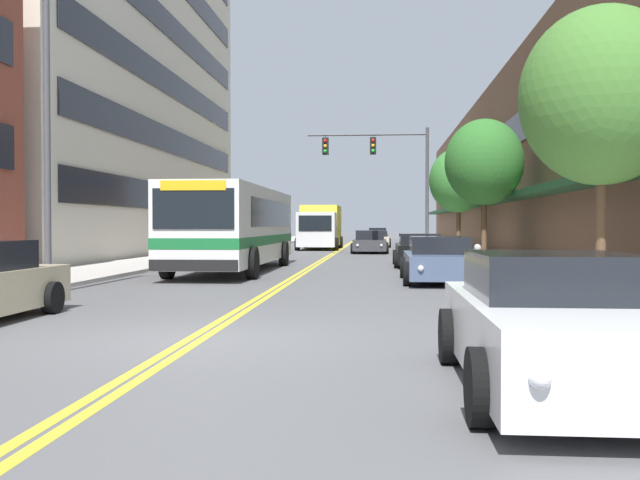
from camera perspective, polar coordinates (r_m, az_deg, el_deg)
name	(u,v)px	position (r m, az deg, el deg)	size (l,w,h in m)	color
ground_plane	(339,250)	(47.36, 1.56, -0.80)	(240.00, 240.00, 0.00)	#565659
sidewalk_left	(234,249)	(48.29, -6.92, -0.69)	(3.27, 106.00, 0.12)	#B2ADA5
sidewalk_right	(448,249)	(47.49, 10.19, -0.74)	(3.27, 106.00, 0.12)	#B2ADA5
centre_line	(339,250)	(47.36, 1.56, -0.79)	(0.34, 106.00, 0.01)	yellow
office_tower_left	(70,31)	(44.72, -19.39, 15.48)	(12.08, 31.44, 25.47)	beige
storefront_row_right	(540,175)	(48.47, 17.16, 5.00)	(9.10, 68.00, 9.83)	brown
city_bus	(236,225)	(26.11, -6.73, 1.24)	(2.96, 11.77, 2.96)	silver
car_red_parked_left_mid	(244,245)	(37.36, -6.13, -0.36)	(1.99, 4.34, 1.39)	maroon
car_charcoal_parked_left_far	(267,242)	(44.14, -4.30, -0.15)	(2.13, 4.57, 1.30)	#232328
car_white_parked_right_foreground	(554,326)	(7.59, 18.19, -6.58)	(2.04, 4.49, 1.38)	white
car_black_parked_right_mid	(419,251)	(29.04, 7.95, -0.86)	(2.08, 4.81, 1.31)	black
car_slate_blue_parked_right_far	(440,261)	(21.15, 9.54, -1.64)	(2.21, 4.90, 1.33)	#475675
car_champagne_moving_lead	(377,239)	(53.62, 4.56, 0.06)	(2.08, 4.78, 1.22)	beige
car_navy_moving_second	(378,236)	(63.80, 4.62, 0.31)	(2.02, 4.62, 1.40)	#19234C
car_dark_grey_moving_third	(370,243)	(42.37, 4.02, -0.21)	(2.18, 4.54, 1.34)	#38383D
box_truck	(320,227)	(48.83, 0.02, 1.07)	(2.81, 7.47, 2.99)	white
traffic_signal_mast	(387,165)	(38.58, 5.35, 6.02)	(6.52, 0.38, 6.87)	#47474C
street_lamp_left_near	(58,72)	(18.62, -20.20, 12.49)	(2.37, 0.28, 9.10)	#47474C
street_tree_right_near	(602,96)	(16.07, 21.62, 10.63)	(3.35, 3.35, 6.05)	brown
street_tree_right_mid	(484,162)	(29.45, 12.99, 6.08)	(3.14, 3.14, 5.79)	brown
street_tree_right_far	(459,180)	(40.44, 11.03, 4.70)	(3.26, 3.26, 5.82)	brown
fire_hydrant	(477,258)	(24.47, 12.47, -1.38)	(0.35, 0.27, 0.91)	#B7B7BC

